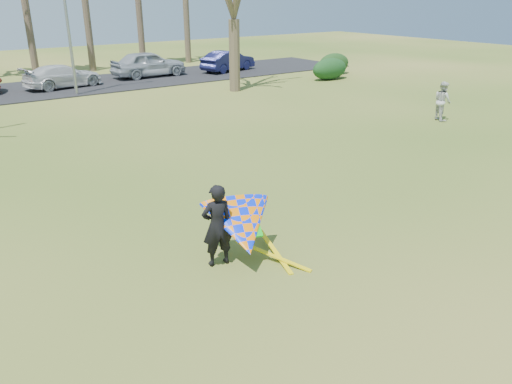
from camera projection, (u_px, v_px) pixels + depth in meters
ground at (312, 270)px, 10.34m from camera, size 100.00×100.00×0.00m
parking_strip at (27, 91)px, 29.17m from camera, size 46.00×7.00×0.06m
streetlight at (69, 11)px, 26.44m from camera, size 2.28×0.18×8.00m
hedge_near at (330, 69)px, 32.87m from camera, size 2.78×1.26×1.39m
hedge_far at (334, 64)px, 35.00m from camera, size 2.61×1.23×1.45m
car_3 at (63, 76)px, 29.82m from camera, size 4.87×2.67×1.34m
car_4 at (149, 64)px, 33.62m from camera, size 5.05×2.14×1.70m
car_5 at (228, 61)px, 36.09m from camera, size 4.62×2.66×1.44m
pedestrian_a at (442, 101)px, 22.25m from camera, size 0.92×1.02×1.73m
kite_flyer at (239, 226)px, 10.32m from camera, size 2.13×2.39×2.02m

